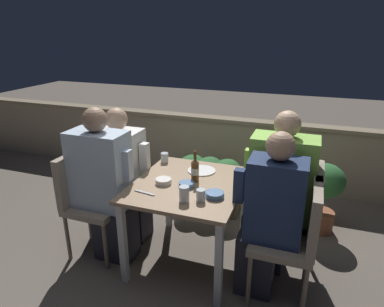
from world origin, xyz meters
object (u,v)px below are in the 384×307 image
Objects in this scene: chair_right_near at (297,232)px; person_green_blouse at (276,194)px; chair_left_far at (106,179)px; person_navy_jumper at (269,217)px; person_blue_shirt at (105,186)px; chair_right_far at (301,211)px; potted_plant at (324,191)px; person_white_polo at (124,175)px; chair_left_near at (86,194)px; beer_bottle at (195,170)px.

person_green_blouse is (-0.19, 0.31, 0.11)m from chair_right_near.
person_navy_jumper reaches higher than chair_left_far.
person_blue_shirt is 1.44× the size of chair_right_near.
chair_right_near is 1.00× the size of chair_right_far.
chair_left_far is 2.02m from potted_plant.
chair_left_far is 0.21m from person_white_polo.
chair_left_near is 0.69× the size of person_blue_shirt.
person_blue_shirt is 1.04× the size of person_navy_jumper.
beer_bottle is at bearing -141.49° from potted_plant.
beer_bottle is at bearing -6.58° from chair_left_far.
chair_left_far is 1.74m from chair_right_near.
person_blue_shirt is 1.89× the size of potted_plant.
chair_left_near is at bearing -166.77° from beer_bottle.
chair_right_far reaches higher than potted_plant.
chair_right_far is 0.22m from person_green_blouse.
beer_bottle is 0.37× the size of potted_plant.
chair_left_near is 0.31m from chair_left_far.
beer_bottle is (-0.62, -0.10, 0.15)m from person_green_blouse.
person_white_polo is 1.33m from person_green_blouse.
chair_right_near is (1.51, -0.32, -0.07)m from person_white_polo.
beer_bottle is at bearing 165.36° from chair_right_near.
person_white_polo is at bearing 0.00° from chair_left_far.
chair_right_near is at bearing -0.05° from chair_left_near.
chair_left_near and chair_left_far have the same top height.
person_white_polo is 4.81× the size of beer_bottle.
chair_right_near is 0.69× the size of person_green_blouse.
person_navy_jumper is (-0.20, 0.00, 0.08)m from chair_right_near.
person_white_polo reaches higher than chair_right_near.
chair_left_far is at bearing 92.18° from chair_left_near.
person_green_blouse is at bearing 11.51° from chair_left_near.
chair_right_near is (1.50, -0.00, -0.10)m from person_blue_shirt.
beer_bottle is (0.70, 0.21, 0.16)m from person_blue_shirt.
person_green_blouse is at bearing -0.24° from person_white_polo.
person_navy_jumper is (1.50, -0.00, 0.08)m from chair_left_near.
person_green_blouse is 0.65m from beer_bottle.
chair_left_far is (-0.01, 0.31, 0.00)m from chair_left_near.
chair_right_far is 0.69× the size of person_green_blouse.
beer_bottle is at bearing -8.42° from person_white_polo.
person_blue_shirt is at bearing -88.29° from person_white_polo.
chair_left_near is at bearing -168.49° from person_green_blouse.
person_blue_shirt reaches higher than chair_right_near.
person_navy_jumper reaches higher than chair_left_near.
chair_left_near is at bearing -120.75° from person_white_polo.
potted_plant is (1.89, 1.00, -0.12)m from chair_left_near.
chair_right_near is 0.88m from beer_bottle.
chair_right_near is (1.71, -0.32, 0.00)m from chair_left_far.
chair_right_near is at bearing -100.54° from potted_plant.
chair_right_near is 0.38m from person_green_blouse.
person_navy_jumper is at bearing -92.09° from person_green_blouse.
person_blue_shirt is at bearing -56.46° from chair_left_far.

